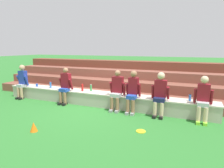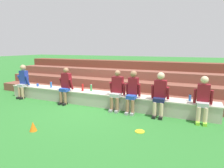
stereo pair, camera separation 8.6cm
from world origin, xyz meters
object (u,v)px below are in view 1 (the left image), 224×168
(person_rightmost_edge, at_px, (203,98))
(frisbee, at_px, (141,131))
(plastic_cup_left_end, at_px, (37,85))
(person_far_left, at_px, (22,81))
(person_far_right, at_px, (160,93))
(water_bottle_mid_right, at_px, (50,85))
(person_right_of_center, at_px, (133,91))
(person_left_of_center, at_px, (65,85))
(water_bottle_near_right, at_px, (82,88))
(sports_cone, at_px, (34,127))
(person_center, at_px, (117,89))
(water_bottle_mid_left, at_px, (91,88))
(water_bottle_center_gap, at_px, (190,98))

(person_rightmost_edge, xyz_separation_m, frisbee, (-1.44, -1.32, -0.69))
(plastic_cup_left_end, bearing_deg, person_far_left, -155.07)
(person_far_right, bearing_deg, water_bottle_mid_right, 176.72)
(person_rightmost_edge, relative_size, frisbee, 5.39)
(person_right_of_center, height_order, frisbee, person_right_of_center)
(person_left_of_center, xyz_separation_m, person_right_of_center, (2.62, -0.00, 0.00))
(frisbee, bearing_deg, plastic_cup_left_end, 161.99)
(person_rightmost_edge, height_order, plastic_cup_left_end, person_rightmost_edge)
(water_bottle_near_right, height_order, frisbee, water_bottle_near_right)
(water_bottle_mid_right, bearing_deg, plastic_cup_left_end, -178.51)
(water_bottle_near_right, bearing_deg, plastic_cup_left_end, 179.62)
(water_bottle_mid_right, bearing_deg, person_left_of_center, -15.14)
(water_bottle_near_right, bearing_deg, person_far_left, -175.11)
(water_bottle_near_right, xyz_separation_m, plastic_cup_left_end, (-2.21, 0.01, -0.07))
(person_right_of_center, distance_m, sports_cone, 3.09)
(person_right_of_center, height_order, person_far_right, person_right_of_center)
(person_center, height_order, frisbee, person_center)
(person_left_of_center, relative_size, sports_cone, 5.56)
(frisbee, bearing_deg, person_left_of_center, 157.43)
(person_rightmost_edge, bearing_deg, person_far_left, 179.97)
(person_right_of_center, distance_m, water_bottle_near_right, 2.02)
(person_far_left, xyz_separation_m, water_bottle_near_right, (2.75, 0.24, -0.13))
(water_bottle_mid_left, bearing_deg, person_left_of_center, -160.58)
(person_far_left, height_order, person_right_of_center, person_far_left)
(person_right_of_center, xyz_separation_m, frisbee, (0.63, -1.35, -0.72))
(person_far_left, height_order, person_far_right, person_far_left)
(water_bottle_mid_left, bearing_deg, water_bottle_mid_right, -177.40)
(water_bottle_center_gap, height_order, frisbee, water_bottle_center_gap)
(person_far_left, distance_m, person_right_of_center, 4.75)
(person_center, relative_size, person_far_right, 0.99)
(person_center, bearing_deg, water_bottle_center_gap, 7.67)
(water_bottle_center_gap, bearing_deg, water_bottle_mid_left, 179.89)
(water_bottle_near_right, bearing_deg, frisbee, -30.64)
(person_left_of_center, relative_size, water_bottle_center_gap, 6.47)
(person_center, relative_size, plastic_cup_left_end, 11.34)
(person_right_of_center, xyz_separation_m, water_bottle_near_right, (-2.00, 0.21, -0.10))
(person_far_left, distance_m, water_bottle_center_gap, 6.49)
(person_right_of_center, relative_size, person_far_right, 1.01)
(person_rightmost_edge, relative_size, water_bottle_mid_left, 5.07)
(person_far_right, height_order, plastic_cup_left_end, person_far_right)
(plastic_cup_left_end, bearing_deg, person_far_right, -2.63)
(person_far_right, bearing_deg, person_right_of_center, 179.54)
(person_left_of_center, xyz_separation_m, water_bottle_mid_right, (-0.89, 0.24, -0.11))
(water_bottle_near_right, height_order, plastic_cup_left_end, water_bottle_near_right)
(person_left_of_center, height_order, water_bottle_mid_left, person_left_of_center)
(person_center, height_order, water_bottle_near_right, person_center)
(person_far_left, bearing_deg, person_right_of_center, 0.28)
(person_center, bearing_deg, water_bottle_mid_left, 164.80)
(person_rightmost_edge, bearing_deg, person_center, 179.12)
(person_rightmost_edge, xyz_separation_m, sports_cone, (-3.95, -2.35, -0.58))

